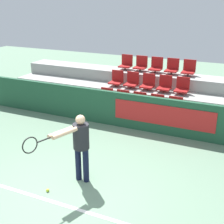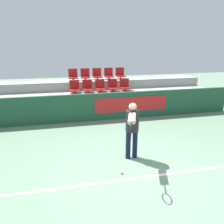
{
  "view_description": "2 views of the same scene",
  "coord_description": "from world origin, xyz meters",
  "px_view_note": "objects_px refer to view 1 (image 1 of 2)",
  "views": [
    {
      "loc": [
        3.11,
        -4.42,
        3.84
      ],
      "look_at": [
        0.05,
        2.32,
        1.05
      ],
      "focal_mm": 50.0,
      "sensor_mm": 36.0,
      "label": 1
    },
    {
      "loc": [
        -1.55,
        -4.32,
        3.02
      ],
      "look_at": [
        -0.16,
        2.08,
        0.88
      ],
      "focal_mm": 35.0,
      "sensor_mm": 36.0,
      "label": 2
    }
  ],
  "objects_px": {
    "stadium_chair_3": "(156,105)",
    "tennis_player": "(79,142)",
    "stadium_chair_5": "(116,80)",
    "tennis_ball": "(48,190)",
    "stadium_chair_9": "(182,87)",
    "stadium_chair_11": "(141,65)",
    "stadium_chair_8": "(165,85)",
    "stadium_chair_7": "(148,83)",
    "stadium_chair_13": "(172,68)",
    "stadium_chair_14": "(189,69)",
    "stadium_chair_4": "(175,108)",
    "stadium_chair_10": "(126,64)",
    "stadium_chair_6": "(132,82)",
    "stadium_chair_1": "(122,100)",
    "stadium_chair_2": "(139,103)",
    "stadium_chair_12": "(156,66)",
    "stadium_chair_0": "(106,98)"
  },
  "relations": [
    {
      "from": "stadium_chair_1",
      "to": "stadium_chair_8",
      "type": "distance_m",
      "value": 1.52
    },
    {
      "from": "stadium_chair_7",
      "to": "stadium_chair_9",
      "type": "xyz_separation_m",
      "value": [
        1.16,
        0.0,
        0.0
      ]
    },
    {
      "from": "stadium_chair_8",
      "to": "stadium_chair_11",
      "type": "xyz_separation_m",
      "value": [
        -1.16,
        0.89,
        0.41
      ]
    },
    {
      "from": "stadium_chair_11",
      "to": "stadium_chair_14",
      "type": "height_order",
      "value": "same"
    },
    {
      "from": "stadium_chair_9",
      "to": "stadium_chair_11",
      "type": "relative_size",
      "value": 1.0
    },
    {
      "from": "stadium_chair_12",
      "to": "stadium_chair_8",
      "type": "bearing_deg",
      "value": -56.77
    },
    {
      "from": "stadium_chair_7",
      "to": "tennis_player",
      "type": "bearing_deg",
      "value": -89.43
    },
    {
      "from": "stadium_chair_13",
      "to": "stadium_chair_14",
      "type": "relative_size",
      "value": 1.0
    },
    {
      "from": "stadium_chair_5",
      "to": "stadium_chair_8",
      "type": "height_order",
      "value": "same"
    },
    {
      "from": "stadium_chair_9",
      "to": "stadium_chair_11",
      "type": "distance_m",
      "value": 2.0
    },
    {
      "from": "stadium_chair_2",
      "to": "stadium_chair_5",
      "type": "distance_m",
      "value": 1.52
    },
    {
      "from": "stadium_chair_6",
      "to": "stadium_chair_4",
      "type": "bearing_deg",
      "value": -26.97
    },
    {
      "from": "stadium_chair_13",
      "to": "stadium_chair_5",
      "type": "bearing_deg",
      "value": -153.03
    },
    {
      "from": "stadium_chair_4",
      "to": "stadium_chair_10",
      "type": "distance_m",
      "value": 3.03
    },
    {
      "from": "stadium_chair_10",
      "to": "stadium_chair_13",
      "type": "relative_size",
      "value": 1.0
    },
    {
      "from": "stadium_chair_3",
      "to": "tennis_player",
      "type": "distance_m",
      "value": 3.89
    },
    {
      "from": "stadium_chair_5",
      "to": "stadium_chair_14",
      "type": "distance_m",
      "value": 2.52
    },
    {
      "from": "stadium_chair_8",
      "to": "tennis_ball",
      "type": "bearing_deg",
      "value": -100.2
    },
    {
      "from": "stadium_chair_1",
      "to": "stadium_chair_13",
      "type": "height_order",
      "value": "stadium_chair_13"
    },
    {
      "from": "stadium_chair_4",
      "to": "stadium_chair_9",
      "type": "xyz_separation_m",
      "value": [
        0.0,
        0.89,
        0.41
      ]
    },
    {
      "from": "stadium_chair_2",
      "to": "stadium_chair_14",
      "type": "bearing_deg",
      "value": 56.77
    },
    {
      "from": "stadium_chair_10",
      "to": "stadium_chair_11",
      "type": "xyz_separation_m",
      "value": [
        0.58,
        0.0,
        0.0
      ]
    },
    {
      "from": "stadium_chair_13",
      "to": "tennis_ball",
      "type": "bearing_deg",
      "value": -98.77
    },
    {
      "from": "stadium_chair_11",
      "to": "stadium_chair_13",
      "type": "bearing_deg",
      "value": 0.0
    },
    {
      "from": "tennis_player",
      "to": "tennis_ball",
      "type": "relative_size",
      "value": 23.34
    },
    {
      "from": "stadium_chair_3",
      "to": "stadium_chair_11",
      "type": "distance_m",
      "value": 2.27
    },
    {
      "from": "stadium_chair_8",
      "to": "stadium_chair_10",
      "type": "relative_size",
      "value": 1.0
    },
    {
      "from": "stadium_chair_4",
      "to": "stadium_chair_13",
      "type": "height_order",
      "value": "stadium_chair_13"
    },
    {
      "from": "stadium_chair_6",
      "to": "stadium_chair_9",
      "type": "height_order",
      "value": "same"
    },
    {
      "from": "stadium_chair_8",
      "to": "stadium_chair_9",
      "type": "bearing_deg",
      "value": 0.0
    },
    {
      "from": "stadium_chair_4",
      "to": "stadium_chair_1",
      "type": "bearing_deg",
      "value": 180.0
    },
    {
      "from": "stadium_chair_7",
      "to": "stadium_chair_8",
      "type": "relative_size",
      "value": 1.0
    },
    {
      "from": "stadium_chair_5",
      "to": "tennis_ball",
      "type": "bearing_deg",
      "value": -81.68
    },
    {
      "from": "stadium_chair_7",
      "to": "stadium_chair_5",
      "type": "bearing_deg",
      "value": 180.0
    },
    {
      "from": "stadium_chair_2",
      "to": "stadium_chair_13",
      "type": "relative_size",
      "value": 1.0
    },
    {
      "from": "stadium_chair_8",
      "to": "stadium_chair_13",
      "type": "height_order",
      "value": "stadium_chair_13"
    },
    {
      "from": "stadium_chair_8",
      "to": "stadium_chair_14",
      "type": "height_order",
      "value": "stadium_chair_14"
    },
    {
      "from": "stadium_chair_7",
      "to": "stadium_chair_10",
      "type": "bearing_deg",
      "value": 142.65
    },
    {
      "from": "stadium_chair_12",
      "to": "tennis_ball",
      "type": "xyz_separation_m",
      "value": [
        -0.38,
        -6.22,
        -1.41
      ]
    },
    {
      "from": "tennis_player",
      "to": "stadium_chair_2",
      "type": "bearing_deg",
      "value": 109.75
    },
    {
      "from": "stadium_chair_6",
      "to": "stadium_chair_8",
      "type": "bearing_deg",
      "value": 0.0
    },
    {
      "from": "stadium_chair_8",
      "to": "stadium_chair_14",
      "type": "relative_size",
      "value": 1.0
    },
    {
      "from": "stadium_chair_5",
      "to": "stadium_chair_13",
      "type": "distance_m",
      "value": 2.0
    },
    {
      "from": "stadium_chair_0",
      "to": "stadium_chair_13",
      "type": "distance_m",
      "value": 2.61
    },
    {
      "from": "stadium_chair_7",
      "to": "stadium_chair_4",
      "type": "bearing_deg",
      "value": -37.35
    },
    {
      "from": "stadium_chair_9",
      "to": "stadium_chair_12",
      "type": "height_order",
      "value": "stadium_chair_12"
    },
    {
      "from": "stadium_chair_12",
      "to": "tennis_player",
      "type": "distance_m",
      "value": 5.63
    },
    {
      "from": "stadium_chair_6",
      "to": "stadium_chair_13",
      "type": "relative_size",
      "value": 1.0
    },
    {
      "from": "stadium_chair_12",
      "to": "stadium_chair_14",
      "type": "xyz_separation_m",
      "value": [
        1.16,
        0.0,
        0.0
      ]
    },
    {
      "from": "stadium_chair_13",
      "to": "tennis_ball",
      "type": "xyz_separation_m",
      "value": [
        -0.96,
        -6.22,
        -1.41
      ]
    }
  ]
}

